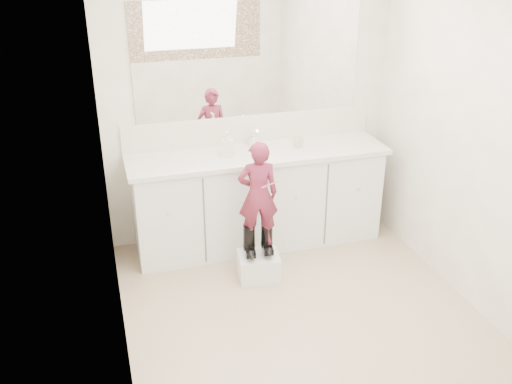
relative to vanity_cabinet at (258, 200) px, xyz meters
name	(u,v)px	position (x,y,z in m)	size (l,w,h in m)	color
floor	(305,319)	(0.00, -1.23, -0.42)	(3.00, 3.00, 0.00)	#978463
wall_back	(249,108)	(0.00, 0.27, 0.77)	(2.60, 2.60, 0.00)	beige
wall_front	(441,298)	(0.00, -2.73, 0.77)	(2.60, 2.60, 0.00)	beige
wall_left	(110,194)	(-1.30, -1.23, 0.78)	(3.00, 3.00, 0.00)	beige
wall_right	(480,151)	(1.30, -1.23, 0.78)	(3.00, 3.00, 0.00)	beige
vanity_cabinet	(258,200)	(0.00, 0.00, 0.00)	(2.20, 0.55, 0.85)	silver
countertop	(259,154)	(0.00, -0.01, 0.45)	(2.28, 0.58, 0.04)	beige
backsplash	(250,129)	(0.00, 0.26, 0.59)	(2.28, 0.03, 0.25)	beige
mirror	(249,59)	(0.00, 0.26, 1.22)	(2.00, 0.02, 1.00)	white
dot_panel	(455,203)	(0.00, -2.71, 1.22)	(2.00, 0.01, 1.20)	#472819
faucet	(253,141)	(0.00, 0.15, 0.52)	(0.08, 0.08, 0.10)	silver
cup	(298,142)	(0.37, 0.00, 0.51)	(0.10, 0.10, 0.09)	#C3B39C
soap_bottle	(227,143)	(-0.27, -0.01, 0.57)	(0.10, 0.10, 0.22)	silver
step_stool	(259,266)	(-0.17, -0.58, -0.32)	(0.33, 0.28, 0.21)	silver
boot_left	(249,240)	(-0.24, -0.56, -0.07)	(0.10, 0.18, 0.28)	black
boot_right	(267,238)	(-0.09, -0.56, -0.07)	(0.10, 0.18, 0.28)	black
toddler	(258,194)	(-0.17, -0.56, 0.33)	(0.32, 0.21, 0.88)	#A33258
toothbrush	(270,185)	(-0.10, -0.64, 0.44)	(0.01, 0.01, 0.14)	#D15174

